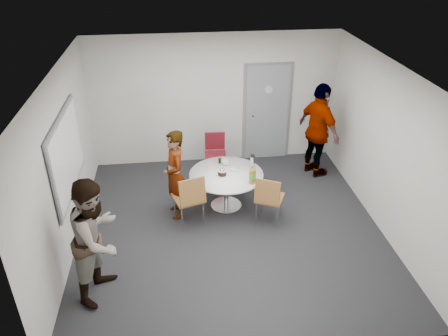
{
  "coord_description": "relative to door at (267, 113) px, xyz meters",
  "views": [
    {
      "loc": [
        -0.8,
        -5.86,
        4.5
      ],
      "look_at": [
        -0.07,
        0.25,
        1.03
      ],
      "focal_mm": 35.0,
      "sensor_mm": 36.0,
      "label": 1
    }
  ],
  "objects": [
    {
      "name": "chair_near_left",
      "position": [
        -1.74,
        -2.33,
        -0.43
      ],
      "size": [
        0.58,
        0.61,
        0.97
      ],
      "rotation": [
        0.0,
        0.0,
        0.3
      ],
      "color": "brown",
      "rests_on": "floor"
    },
    {
      "name": "person_left",
      "position": [
        -3.02,
        -3.66,
        -0.14
      ],
      "size": [
        0.94,
        1.05,
        1.78
      ],
      "primitive_type": "imported",
      "rotation": [
        0.0,
        0.0,
        1.2
      ],
      "color": "white",
      "rests_on": "floor"
    },
    {
      "name": "whiteboard",
      "position": [
        -3.56,
        -2.28,
        0.42
      ],
      "size": [
        0.04,
        1.9,
        1.25
      ],
      "color": "slate",
      "rests_on": "wall_left"
    },
    {
      "name": "person_right",
      "position": [
        0.85,
        -0.86,
        -0.07
      ],
      "size": [
        0.84,
        1.21,
        1.91
      ],
      "primitive_type": "imported",
      "rotation": [
        0.0,
        0.0,
        1.94
      ],
      "color": "black",
      "rests_on": "floor"
    },
    {
      "name": "wall_left",
      "position": [
        -3.6,
        -2.48,
        0.32
      ],
      "size": [
        0.0,
        5.0,
        5.0
      ],
      "primitive_type": "plane",
      "rotation": [
        1.57,
        0.0,
        1.57
      ],
      "color": "beige",
      "rests_on": "floor"
    },
    {
      "name": "chair_far",
      "position": [
        -1.15,
        -0.61,
        -0.49
      ],
      "size": [
        0.44,
        0.47,
        0.88
      ],
      "rotation": [
        0.0,
        0.0,
        3.09
      ],
      "color": "maroon",
      "rests_on": "floor"
    },
    {
      "name": "chair_near_right",
      "position": [
        -0.45,
        -2.43,
        -0.47
      ],
      "size": [
        0.59,
        0.61,
        0.91
      ],
      "rotation": [
        0.0,
        0.0,
        -0.46
      ],
      "color": "brown",
      "rests_on": "floor"
    },
    {
      "name": "wall_back",
      "position": [
        -1.1,
        0.02,
        0.32
      ],
      "size": [
        5.0,
        0.0,
        5.0
      ],
      "primitive_type": "plane",
      "rotation": [
        1.57,
        0.0,
        0.0
      ],
      "color": "beige",
      "rests_on": "floor"
    },
    {
      "name": "door",
      "position": [
        0.0,
        0.0,
        0.0
      ],
      "size": [
        1.02,
        0.17,
        2.12
      ],
      "color": "gray",
      "rests_on": "wall_back"
    },
    {
      "name": "floor",
      "position": [
        -1.1,
        -2.48,
        -1.03
      ],
      "size": [
        5.0,
        5.0,
        0.0
      ],
      "primitive_type": "plane",
      "color": "#222226",
      "rests_on": "ground"
    },
    {
      "name": "table",
      "position": [
        -1.05,
        -1.83,
        -0.43
      ],
      "size": [
        1.3,
        1.3,
        1.01
      ],
      "color": "white",
      "rests_on": "floor"
    },
    {
      "name": "ceiling",
      "position": [
        -1.1,
        -2.48,
        1.67
      ],
      "size": [
        5.0,
        5.0,
        0.0
      ],
      "primitive_type": "plane",
      "rotation": [
        3.14,
        0.0,
        0.0
      ],
      "color": "silver",
      "rests_on": "wall_back"
    },
    {
      "name": "wall_right",
      "position": [
        1.4,
        -2.48,
        0.32
      ],
      "size": [
        0.0,
        5.0,
        5.0
      ],
      "primitive_type": "plane",
      "rotation": [
        1.57,
        0.0,
        -1.57
      ],
      "color": "beige",
      "rests_on": "floor"
    },
    {
      "name": "wall_front",
      "position": [
        -1.1,
        -4.98,
        0.32
      ],
      "size": [
        5.0,
        0.0,
        5.0
      ],
      "primitive_type": "plane",
      "rotation": [
        -1.57,
        0.0,
        0.0
      ],
      "color": "beige",
      "rests_on": "floor"
    },
    {
      "name": "person_main",
      "position": [
        -1.97,
        -1.96,
        -0.23
      ],
      "size": [
        0.5,
        0.65,
        1.58
      ],
      "primitive_type": "imported",
      "rotation": [
        0.0,
        0.0,
        -1.35
      ],
      "color": "#A5C6EA",
      "rests_on": "floor"
    }
  ]
}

